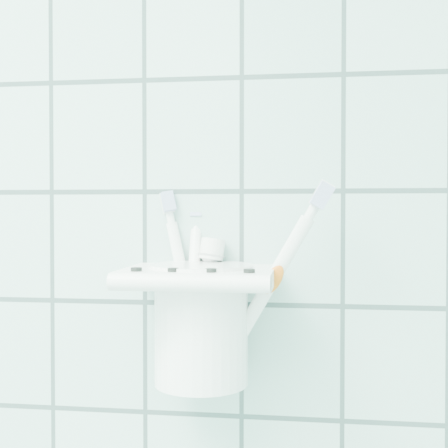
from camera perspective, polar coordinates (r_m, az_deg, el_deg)
name	(u,v)px	position (r m, az deg, el deg)	size (l,w,h in m)	color
holder_bracket	(200,278)	(0.58, -2.24, -4.96)	(0.14, 0.11, 0.04)	white
cup	(201,320)	(0.59, -2.09, -8.74)	(0.10, 0.10, 0.11)	white
toothbrush_pink	(202,277)	(0.60, -2.02, -4.83)	(0.05, 0.04, 0.18)	white
toothbrush_blue	(187,280)	(0.58, -3.39, -5.17)	(0.01, 0.07, 0.17)	white
toothbrush_orange	(218,264)	(0.58, -0.56, -3.72)	(0.10, 0.02, 0.20)	white
toothpaste_tube	(195,294)	(0.61, -2.70, -6.39)	(0.05, 0.03, 0.13)	silver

